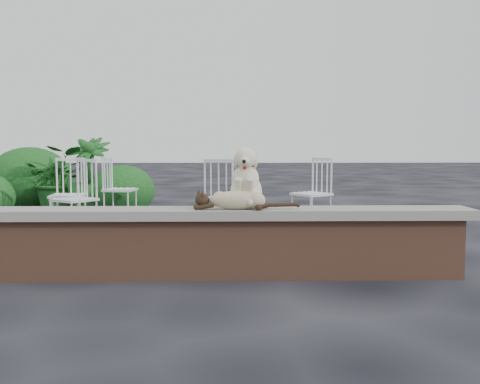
{
  "coord_description": "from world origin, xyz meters",
  "views": [
    {
      "loc": [
        1.07,
        -4.34,
        1.1
      ],
      "look_at": [
        1.16,
        0.2,
        0.7
      ],
      "focal_mm": 39.38,
      "sensor_mm": 36.0,
      "label": 1
    }
  ],
  "objects_px": {
    "chair_a": "(68,194)",
    "chair_c": "(224,197)",
    "dog": "(246,177)",
    "potted_plant_a": "(59,179)",
    "cat": "(237,199)",
    "potted_plant_b": "(89,176)",
    "chair_e": "(120,189)",
    "chair_b": "(74,198)",
    "chair_d": "(311,193)"
  },
  "relations": [
    {
      "from": "dog",
      "to": "chair_e",
      "type": "xyz_separation_m",
      "value": [
        -1.76,
        3.34,
        -0.37
      ]
    },
    {
      "from": "chair_a",
      "to": "chair_c",
      "type": "xyz_separation_m",
      "value": [
        2.05,
        -0.39,
        0.0
      ]
    },
    {
      "from": "dog",
      "to": "chair_e",
      "type": "bearing_deg",
      "value": 123.66
    },
    {
      "from": "chair_e",
      "to": "chair_a",
      "type": "bearing_deg",
      "value": 159.72
    },
    {
      "from": "chair_a",
      "to": "chair_c",
      "type": "height_order",
      "value": "same"
    },
    {
      "from": "chair_a",
      "to": "chair_e",
      "type": "distance_m",
      "value": 1.02
    },
    {
      "from": "chair_d",
      "to": "potted_plant_b",
      "type": "bearing_deg",
      "value": -148.06
    },
    {
      "from": "chair_b",
      "to": "chair_c",
      "type": "bearing_deg",
      "value": 40.85
    },
    {
      "from": "chair_c",
      "to": "chair_d",
      "type": "relative_size",
      "value": 1.0
    },
    {
      "from": "chair_d",
      "to": "potted_plant_a",
      "type": "relative_size",
      "value": 0.85
    },
    {
      "from": "cat",
      "to": "chair_d",
      "type": "xyz_separation_m",
      "value": [
        1.04,
        2.73,
        -0.2
      ]
    },
    {
      "from": "dog",
      "to": "potted_plant_a",
      "type": "relative_size",
      "value": 0.47
    },
    {
      "from": "dog",
      "to": "chair_c",
      "type": "height_order",
      "value": "dog"
    },
    {
      "from": "chair_d",
      "to": "potted_plant_a",
      "type": "distance_m",
      "value": 4.23
    },
    {
      "from": "dog",
      "to": "cat",
      "type": "xyz_separation_m",
      "value": [
        -0.08,
        -0.15,
        -0.17
      ]
    },
    {
      "from": "chair_e",
      "to": "potted_plant_b",
      "type": "xyz_separation_m",
      "value": [
        -0.65,
        0.73,
        0.15
      ]
    },
    {
      "from": "chair_a",
      "to": "chair_c",
      "type": "bearing_deg",
      "value": -15.36
    },
    {
      "from": "chair_e",
      "to": "chair_c",
      "type": "bearing_deg",
      "value": -121.14
    },
    {
      "from": "cat",
      "to": "chair_a",
      "type": "distance_m",
      "value": 3.39
    },
    {
      "from": "dog",
      "to": "potted_plant_b",
      "type": "height_order",
      "value": "potted_plant_b"
    },
    {
      "from": "cat",
      "to": "chair_e",
      "type": "relative_size",
      "value": 1.08
    },
    {
      "from": "chair_b",
      "to": "chair_d",
      "type": "distance_m",
      "value": 3.05
    },
    {
      "from": "cat",
      "to": "potted_plant_b",
      "type": "distance_m",
      "value": 4.82
    },
    {
      "from": "cat",
      "to": "chair_b",
      "type": "relative_size",
      "value": 1.08
    },
    {
      "from": "potted_plant_b",
      "to": "dog",
      "type": "bearing_deg",
      "value": -59.41
    },
    {
      "from": "chair_b",
      "to": "chair_e",
      "type": "distance_m",
      "value": 1.44
    },
    {
      "from": "chair_c",
      "to": "chair_d",
      "type": "xyz_separation_m",
      "value": [
        1.17,
        0.53,
        0.0
      ]
    },
    {
      "from": "chair_a",
      "to": "chair_e",
      "type": "height_order",
      "value": "same"
    },
    {
      "from": "chair_a",
      "to": "potted_plant_b",
      "type": "relative_size",
      "value": 0.76
    },
    {
      "from": "dog",
      "to": "potted_plant_b",
      "type": "relative_size",
      "value": 0.42
    },
    {
      "from": "cat",
      "to": "potted_plant_b",
      "type": "relative_size",
      "value": 0.82
    },
    {
      "from": "potted_plant_b",
      "to": "chair_b",
      "type": "bearing_deg",
      "value": -79.59
    },
    {
      "from": "dog",
      "to": "cat",
      "type": "relative_size",
      "value": 0.51
    },
    {
      "from": "dog",
      "to": "cat",
      "type": "distance_m",
      "value": 0.24
    },
    {
      "from": "potted_plant_a",
      "to": "chair_e",
      "type": "bearing_deg",
      "value": -37.21
    },
    {
      "from": "dog",
      "to": "chair_b",
      "type": "height_order",
      "value": "dog"
    },
    {
      "from": "potted_plant_a",
      "to": "chair_c",
      "type": "bearing_deg",
      "value": -38.63
    },
    {
      "from": "cat",
      "to": "chair_b",
      "type": "distance_m",
      "value": 2.84
    },
    {
      "from": "chair_c",
      "to": "potted_plant_b",
      "type": "bearing_deg",
      "value": -21.82
    },
    {
      "from": "cat",
      "to": "chair_c",
      "type": "height_order",
      "value": "chair_c"
    },
    {
      "from": "chair_e",
      "to": "chair_c",
      "type": "height_order",
      "value": "same"
    },
    {
      "from": "chair_e",
      "to": "cat",
      "type": "bearing_deg",
      "value": -145.84
    },
    {
      "from": "chair_c",
      "to": "chair_d",
      "type": "height_order",
      "value": "same"
    },
    {
      "from": "cat",
      "to": "potted_plant_b",
      "type": "xyz_separation_m",
      "value": [
        -2.33,
        4.22,
        -0.05
      ]
    },
    {
      "from": "cat",
      "to": "potted_plant_b",
      "type": "bearing_deg",
      "value": 124.81
    },
    {
      "from": "chair_d",
      "to": "chair_e",
      "type": "bearing_deg",
      "value": -139.8
    },
    {
      "from": "potted_plant_b",
      "to": "chair_e",
      "type": "bearing_deg",
      "value": -48.26
    },
    {
      "from": "chair_c",
      "to": "potted_plant_a",
      "type": "height_order",
      "value": "potted_plant_a"
    },
    {
      "from": "chair_a",
      "to": "dog",
      "type": "bearing_deg",
      "value": -51.97
    },
    {
      "from": "cat",
      "to": "chair_a",
      "type": "relative_size",
      "value": 1.08
    }
  ]
}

